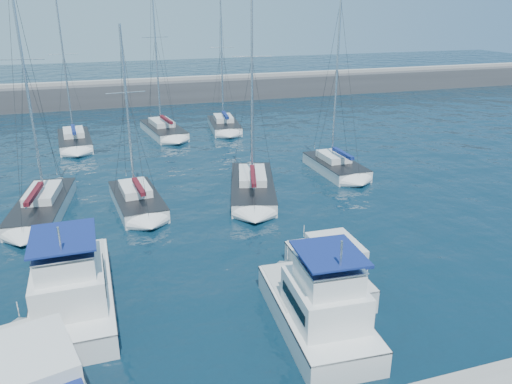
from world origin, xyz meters
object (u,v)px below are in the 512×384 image
object	(u,v)px
sailboat_mid_e	(335,166)
sailboat_mid_d	(253,187)
motor_yacht_stbd_inner	(319,309)
sailboat_back_c	(224,125)
motor_yacht_port_outer	(38,382)
sailboat_back_a	(75,140)
motor_yacht_stbd_outer	(330,271)
sailboat_back_b	(163,130)
sailboat_mid_c	(137,200)
motor_yacht_port_inner	(72,291)
sailboat_mid_b	(42,205)

from	to	relation	value
sailboat_mid_e	sailboat_mid_d	bearing A→B (deg)	-163.08
motor_yacht_stbd_inner	sailboat_back_c	bearing A→B (deg)	85.38
motor_yacht_port_outer	sailboat_mid_e	world-z (taller)	sailboat_mid_e
sailboat_back_a	motor_yacht_stbd_outer	bearing A→B (deg)	-72.17
sailboat_mid_d	sailboat_back_b	size ratio (longest dim) A/B	0.98
sailboat_mid_c	sailboat_mid_d	xyz separation A→B (m)	(8.61, 0.14, 0.01)
motor_yacht_port_inner	sailboat_back_c	bearing A→B (deg)	63.80
motor_yacht_stbd_inner	sailboat_mid_c	size ratio (longest dim) A/B	0.62
sailboat_mid_d	sailboat_back_c	bearing A→B (deg)	97.40
sailboat_mid_c	sailboat_mid_d	world-z (taller)	sailboat_mid_d
motor_yacht_port_inner	sailboat_mid_d	distance (m)	17.66
sailboat_mid_e	sailboat_back_c	distance (m)	18.46
motor_yacht_stbd_outer	sailboat_back_a	world-z (taller)	sailboat_back_a
motor_yacht_stbd_inner	sailboat_mid_d	xyz separation A→B (m)	(2.36, 17.20, -0.61)
motor_yacht_stbd_inner	sailboat_mid_d	bearing A→B (deg)	85.67
motor_yacht_stbd_inner	sailboat_mid_d	size ratio (longest dim) A/B	0.49
motor_yacht_stbd_inner	sailboat_back_b	bearing A→B (deg)	95.86
motor_yacht_port_outer	sailboat_back_b	world-z (taller)	sailboat_back_b
motor_yacht_stbd_outer	sailboat_back_c	size ratio (longest dim) A/B	0.42
sailboat_back_a	sailboat_mid_b	bearing A→B (deg)	-99.40
motor_yacht_port_outer	motor_yacht_port_inner	distance (m)	5.79
motor_yacht_stbd_outer	sailboat_mid_d	world-z (taller)	sailboat_mid_d
motor_yacht_port_outer	sailboat_back_a	size ratio (longest dim) A/B	0.54
sailboat_mid_e	sailboat_back_a	bearing A→B (deg)	142.14
sailboat_mid_b	sailboat_back_b	distance (m)	22.38
motor_yacht_port_outer	sailboat_back_c	bearing A→B (deg)	52.51
sailboat_mid_b	sailboat_back_c	world-z (taller)	sailboat_mid_b
motor_yacht_stbd_outer	sailboat_back_a	bearing A→B (deg)	112.78
sailboat_back_a	sailboat_back_c	bearing A→B (deg)	3.01
motor_yacht_port_inner	sailboat_mid_e	world-z (taller)	sailboat_mid_e
sailboat_mid_b	sailboat_back_a	xyz separation A→B (m)	(1.78, 17.70, -0.02)
sailboat_mid_b	sailboat_mid_e	xyz separation A→B (m)	(23.20, 1.90, -0.01)
motor_yacht_stbd_inner	sailboat_back_c	size ratio (longest dim) A/B	0.54
sailboat_mid_e	sailboat_back_c	size ratio (longest dim) A/B	0.98
sailboat_mid_e	sailboat_back_a	xyz separation A→B (m)	(-21.42, 15.80, -0.01)
sailboat_mid_e	motor_yacht_stbd_outer	bearing A→B (deg)	-118.62
motor_yacht_port_outer	sailboat_back_b	distance (m)	39.60
motor_yacht_stbd_inner	sailboat_back_b	size ratio (longest dim) A/B	0.48
motor_yacht_port_outer	sailboat_mid_d	xyz separation A→B (m)	(13.64, 18.04, -0.42)
sailboat_mid_b	sailboat_back_b	xyz separation A→B (m)	(10.99, 19.50, 0.00)
motor_yacht_port_outer	motor_yacht_stbd_outer	distance (m)	13.92
motor_yacht_port_outer	motor_yacht_stbd_outer	bearing A→B (deg)	2.72
sailboat_mid_d	sailboat_back_a	world-z (taller)	sailboat_mid_d
sailboat_back_a	sailboat_mid_d	bearing A→B (deg)	-58.37
sailboat_mid_b	sailboat_back_a	world-z (taller)	sailboat_mid_b
motor_yacht_port_outer	sailboat_mid_c	size ratio (longest dim) A/B	0.61
sailboat_back_c	sailboat_mid_c	bearing A→B (deg)	-113.19
sailboat_mid_e	sailboat_back_a	size ratio (longest dim) A/B	0.99
motor_yacht_port_outer	motor_yacht_port_inner	xyz separation A→B (m)	(1.03, 5.70, 0.19)
motor_yacht_stbd_outer	sailboat_mid_e	distance (m)	18.85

